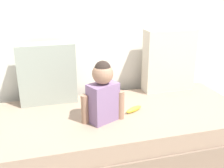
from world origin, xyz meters
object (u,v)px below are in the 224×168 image
object	(u,v)px
couch	(123,134)
toddler	(103,93)
banana	(134,109)
throw_pillow_left	(47,74)
throw_pillow_right	(169,60)

from	to	relation	value
couch	toddler	size ratio (longest dim) A/B	4.41
toddler	banana	size ratio (longest dim) A/B	2.75
toddler	banana	bearing A→B (deg)	16.68
couch	throw_pillow_left	world-z (taller)	throw_pillow_left
throw_pillow_left	toddler	size ratio (longest dim) A/B	1.11
toddler	couch	bearing A→B (deg)	27.10
throw_pillow_left	throw_pillow_right	bearing A→B (deg)	0.00
banana	couch	bearing A→B (deg)	169.52
throw_pillow_right	banana	distance (m)	0.67
couch	toddler	xyz separation A→B (m)	(-0.19, -0.10, 0.43)
throw_pillow_right	toddler	bearing A→B (deg)	-148.48
banana	throw_pillow_left	bearing A→B (deg)	149.55
toddler	throw_pillow_right	bearing A→B (deg)	31.52
throw_pillow_right	toddler	size ratio (longest dim) A/B	1.26
throw_pillow_left	toddler	world-z (taller)	throw_pillow_left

